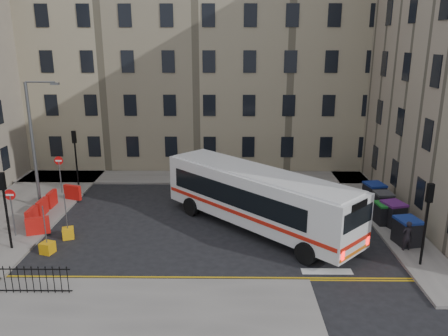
{
  "coord_description": "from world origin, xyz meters",
  "views": [
    {
      "loc": [
        -0.67,
        -24.57,
        10.5
      ],
      "look_at": [
        -0.97,
        1.26,
        3.0
      ],
      "focal_mm": 35.0,
      "sensor_mm": 36.0,
      "label": 1
    }
  ],
  "objects_px": {
    "streetlamp": "(33,144)",
    "wheelie_bin_c": "(384,213)",
    "bollard_yellow": "(47,248)",
    "bollard_chevron": "(68,233)",
    "wheelie_bin_b": "(393,213)",
    "wheelie_bin_d": "(383,202)",
    "pedestrian": "(407,236)",
    "wheelie_bin_e": "(374,194)",
    "bus": "(257,197)",
    "wheelie_bin_a": "(407,231)"
  },
  "relations": [
    {
      "from": "wheelie_bin_b",
      "to": "wheelie_bin_c",
      "type": "height_order",
      "value": "wheelie_bin_b"
    },
    {
      "from": "bollard_yellow",
      "to": "bollard_chevron",
      "type": "distance_m",
      "value": 1.83
    },
    {
      "from": "wheelie_bin_c",
      "to": "wheelie_bin_d",
      "type": "bearing_deg",
      "value": 67.84
    },
    {
      "from": "wheelie_bin_b",
      "to": "bollard_chevron",
      "type": "relative_size",
      "value": 2.52
    },
    {
      "from": "streetlamp",
      "to": "wheelie_bin_c",
      "type": "bearing_deg",
      "value": -6.67
    },
    {
      "from": "wheelie_bin_e",
      "to": "bollard_yellow",
      "type": "height_order",
      "value": "wheelie_bin_e"
    },
    {
      "from": "bollard_chevron",
      "to": "bus",
      "type": "bearing_deg",
      "value": 7.62
    },
    {
      "from": "bus",
      "to": "bollard_chevron",
      "type": "bearing_deg",
      "value": 142.96
    },
    {
      "from": "bus",
      "to": "streetlamp",
      "type": "bearing_deg",
      "value": 122.87
    },
    {
      "from": "bus",
      "to": "wheelie_bin_e",
      "type": "distance_m",
      "value": 8.83
    },
    {
      "from": "wheelie_bin_d",
      "to": "wheelie_bin_e",
      "type": "bearing_deg",
      "value": 91.28
    },
    {
      "from": "wheelie_bin_b",
      "to": "wheelie_bin_c",
      "type": "xyz_separation_m",
      "value": [
        -0.43,
        0.23,
        -0.07
      ]
    },
    {
      "from": "streetlamp",
      "to": "bollard_chevron",
      "type": "xyz_separation_m",
      "value": [
        3.43,
        -4.5,
        -4.04
      ]
    },
    {
      "from": "bollard_yellow",
      "to": "wheelie_bin_a",
      "type": "bearing_deg",
      "value": 3.13
    },
    {
      "from": "wheelie_bin_c",
      "to": "wheelie_bin_b",
      "type": "bearing_deg",
      "value": -34.81
    },
    {
      "from": "bus",
      "to": "bollard_yellow",
      "type": "bearing_deg",
      "value": 151.57
    },
    {
      "from": "bus",
      "to": "bollard_yellow",
      "type": "relative_size",
      "value": 18.28
    },
    {
      "from": "bollard_yellow",
      "to": "streetlamp",
      "type": "bearing_deg",
      "value": 115.55
    },
    {
      "from": "streetlamp",
      "to": "wheelie_bin_c",
      "type": "relative_size",
      "value": 6.55
    },
    {
      "from": "wheelie_bin_d",
      "to": "bollard_chevron",
      "type": "height_order",
      "value": "wheelie_bin_d"
    },
    {
      "from": "wheelie_bin_e",
      "to": "pedestrian",
      "type": "distance_m",
      "value": 6.62
    },
    {
      "from": "wheelie_bin_c",
      "to": "bollard_chevron",
      "type": "xyz_separation_m",
      "value": [
        -18.07,
        -1.98,
        -0.48
      ]
    },
    {
      "from": "streetlamp",
      "to": "wheelie_bin_d",
      "type": "height_order",
      "value": "streetlamp"
    },
    {
      "from": "streetlamp",
      "to": "wheelie_bin_d",
      "type": "distance_m",
      "value": 22.29
    },
    {
      "from": "wheelie_bin_d",
      "to": "wheelie_bin_a",
      "type": "bearing_deg",
      "value": -95.93
    },
    {
      "from": "wheelie_bin_b",
      "to": "bollard_yellow",
      "type": "xyz_separation_m",
      "value": [
        -18.93,
        -3.53,
        -0.55
      ]
    },
    {
      "from": "bus",
      "to": "wheelie_bin_b",
      "type": "relative_size",
      "value": 7.25
    },
    {
      "from": "pedestrian",
      "to": "bollard_chevron",
      "type": "distance_m",
      "value": 18.11
    },
    {
      "from": "wheelie_bin_a",
      "to": "pedestrian",
      "type": "bearing_deg",
      "value": -122.65
    },
    {
      "from": "bus",
      "to": "wheelie_bin_a",
      "type": "height_order",
      "value": "bus"
    },
    {
      "from": "wheelie_bin_e",
      "to": "streetlamp",
      "type": "bearing_deg",
      "value": 170.37
    },
    {
      "from": "wheelie_bin_a",
      "to": "bollard_yellow",
      "type": "relative_size",
      "value": 2.47
    },
    {
      "from": "wheelie_bin_d",
      "to": "bollard_chevron",
      "type": "relative_size",
      "value": 2.18
    },
    {
      "from": "bus",
      "to": "wheelie_bin_c",
      "type": "distance_m",
      "value": 7.66
    },
    {
      "from": "wheelie_bin_e",
      "to": "wheelie_bin_a",
      "type": "bearing_deg",
      "value": -102.46
    },
    {
      "from": "wheelie_bin_c",
      "to": "wheelie_bin_d",
      "type": "relative_size",
      "value": 0.95
    },
    {
      "from": "bus",
      "to": "wheelie_bin_c",
      "type": "height_order",
      "value": "bus"
    },
    {
      "from": "wheelie_bin_e",
      "to": "bollard_chevron",
      "type": "relative_size",
      "value": 2.5
    },
    {
      "from": "bollard_yellow",
      "to": "bollard_chevron",
      "type": "xyz_separation_m",
      "value": [
        0.43,
        1.78,
        0.0
      ]
    },
    {
      "from": "wheelie_bin_b",
      "to": "pedestrian",
      "type": "xyz_separation_m",
      "value": [
        -0.45,
        -3.25,
        0.09
      ]
    },
    {
      "from": "bus",
      "to": "pedestrian",
      "type": "relative_size",
      "value": 6.92
    },
    {
      "from": "streetlamp",
      "to": "bollard_chevron",
      "type": "distance_m",
      "value": 6.95
    },
    {
      "from": "pedestrian",
      "to": "bollard_yellow",
      "type": "height_order",
      "value": "pedestrian"
    },
    {
      "from": "wheelie_bin_b",
      "to": "bollard_chevron",
      "type": "height_order",
      "value": "wheelie_bin_b"
    },
    {
      "from": "streetlamp",
      "to": "pedestrian",
      "type": "distance_m",
      "value": 22.55
    },
    {
      "from": "wheelie_bin_b",
      "to": "bollard_yellow",
      "type": "height_order",
      "value": "wheelie_bin_b"
    },
    {
      "from": "streetlamp",
      "to": "wheelie_bin_d",
      "type": "bearing_deg",
      "value": -2.08
    },
    {
      "from": "bollard_chevron",
      "to": "wheelie_bin_d",
      "type": "bearing_deg",
      "value": 11.27
    },
    {
      "from": "bollard_yellow",
      "to": "bollard_chevron",
      "type": "height_order",
      "value": "same"
    },
    {
      "from": "wheelie_bin_c",
      "to": "wheelie_bin_e",
      "type": "height_order",
      "value": "wheelie_bin_e"
    }
  ]
}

